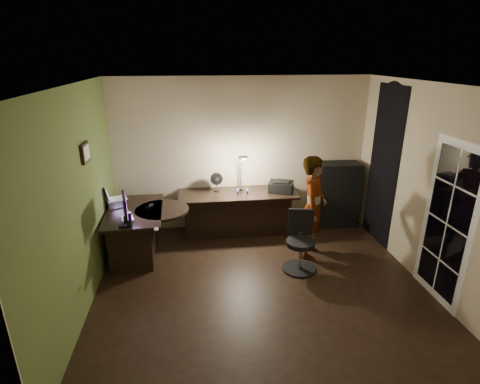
{
  "coord_description": "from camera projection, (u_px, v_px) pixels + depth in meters",
  "views": [
    {
      "loc": [
        -0.85,
        -4.4,
        3.03
      ],
      "look_at": [
        -0.15,
        1.05,
        1.0
      ],
      "focal_mm": 28.0,
      "sensor_mm": 36.0,
      "label": 1
    }
  ],
  "objects": [
    {
      "name": "wall_right",
      "position": [
        426.0,
        186.0,
        5.05
      ],
      "size": [
        0.01,
        4.0,
        2.7
      ],
      "primitive_type": "cube",
      "color": "tan",
      "rests_on": "floor"
    },
    {
      "name": "office_chair",
      "position": [
        300.0,
        243.0,
        5.45
      ],
      "size": [
        0.6,
        0.6,
        0.89
      ],
      "primitive_type": "cube",
      "rotation": [
        0.0,
        0.0,
        -0.23
      ],
      "color": "black",
      "rests_on": "floor"
    },
    {
      "name": "wall_back",
      "position": [
        242.0,
        155.0,
        6.64
      ],
      "size": [
        4.5,
        0.01,
        2.7
      ],
      "primitive_type": "cube",
      "color": "tan",
      "rests_on": "floor"
    },
    {
      "name": "desk_lamp",
      "position": [
        241.0,
        170.0,
        6.45
      ],
      "size": [
        0.24,
        0.37,
        0.74
      ],
      "primitive_type": "cube",
      "rotation": [
        0.0,
        0.0,
        -0.2
      ],
      "color": "black",
      "rests_on": "desk_right"
    },
    {
      "name": "ceiling",
      "position": [
        265.0,
        84.0,
        4.31
      ],
      "size": [
        4.5,
        4.0,
        0.01
      ],
      "primitive_type": "cube",
      "color": "silver",
      "rests_on": "floor"
    },
    {
      "name": "wall_left",
      "position": [
        78.0,
        202.0,
        4.51
      ],
      "size": [
        0.01,
        4.0,
        2.7
      ],
      "primitive_type": "cube",
      "color": "tan",
      "rests_on": "floor"
    },
    {
      "name": "headphones",
      "position": [
        243.0,
        190.0,
        6.44
      ],
      "size": [
        0.22,
        0.12,
        0.1
      ],
      "primitive_type": "cube",
      "rotation": [
        0.0,
        0.0,
        -0.17
      ],
      "color": "#263E97",
      "rests_on": "desk_right"
    },
    {
      "name": "french_door",
      "position": [
        447.0,
        224.0,
        4.64
      ],
      "size": [
        0.02,
        0.92,
        2.1
      ],
      "primitive_type": "cube",
      "color": "white",
      "rests_on": "floor"
    },
    {
      "name": "floor",
      "position": [
        260.0,
        284.0,
        5.24
      ],
      "size": [
        4.5,
        4.0,
        0.01
      ],
      "primitive_type": "cube",
      "color": "black",
      "rests_on": "ground"
    },
    {
      "name": "mouse",
      "position": [
        156.0,
        229.0,
        5.05
      ],
      "size": [
        0.08,
        0.1,
        0.03
      ],
      "primitive_type": "ellipsoid",
      "rotation": [
        0.0,
        0.0,
        0.19
      ],
      "color": "silver",
      "rests_on": "desk_left"
    },
    {
      "name": "pen",
      "position": [
        146.0,
        207.0,
        5.8
      ],
      "size": [
        0.06,
        0.13,
        0.01
      ],
      "primitive_type": "cube",
      "rotation": [
        0.0,
        0.0,
        0.42
      ],
      "color": "black",
      "rests_on": "desk_left"
    },
    {
      "name": "wall_front",
      "position": [
        309.0,
        283.0,
        2.91
      ],
      "size": [
        4.5,
        0.01,
        2.7
      ],
      "primitive_type": "cube",
      "color": "tan",
      "rests_on": "floor"
    },
    {
      "name": "notepad",
      "position": [
        128.0,
        218.0,
        5.41
      ],
      "size": [
        0.21,
        0.26,
        0.01
      ],
      "primitive_type": "cube",
      "rotation": [
        0.0,
        0.0,
        0.28
      ],
      "color": "silver",
      "rests_on": "desk_left"
    },
    {
      "name": "laptop",
      "position": [
        116.0,
        193.0,
        5.79
      ],
      "size": [
        0.42,
        0.4,
        0.22
      ],
      "primitive_type": "cube",
      "rotation": [
        0.0,
        0.0,
        0.41
      ],
      "color": "silver",
      "rests_on": "laptop_stand"
    },
    {
      "name": "person",
      "position": [
        313.0,
        207.0,
        5.75
      ],
      "size": [
        0.59,
        0.69,
        1.63
      ],
      "primitive_type": "imported",
      "rotation": [
        0.0,
        0.0,
        1.15
      ],
      "color": "#D8A88C",
      "rests_on": "floor"
    },
    {
      "name": "desk_fan",
      "position": [
        217.0,
        182.0,
        6.5
      ],
      "size": [
        0.23,
        0.16,
        0.33
      ],
      "primitive_type": "cube",
      "rotation": [
        0.0,
        0.0,
        0.19
      ],
      "color": "black",
      "rests_on": "desk_right"
    },
    {
      "name": "desk_right",
      "position": [
        238.0,
        213.0,
        6.61
      ],
      "size": [
        2.05,
        0.72,
        0.77
      ],
      "primitive_type": "cube",
      "rotation": [
        0.0,
        0.0,
        -0.0
      ],
      "color": "black",
      "rests_on": "floor"
    },
    {
      "name": "desk_left",
      "position": [
        137.0,
        233.0,
        5.87
      ],
      "size": [
        0.87,
        1.37,
        0.78
      ],
      "primitive_type": "cube",
      "rotation": [
        0.0,
        0.0,
        0.03
      ],
      "color": "black",
      "rests_on": "floor"
    },
    {
      "name": "green_wall_overlay",
      "position": [
        79.0,
        202.0,
        4.51
      ],
      "size": [
        0.0,
        4.0,
        2.7
      ],
      "primitive_type": "cube",
      "color": "#50632D",
      "rests_on": "floor"
    },
    {
      "name": "cabinet",
      "position": [
        336.0,
        194.0,
        6.9
      ],
      "size": [
        0.82,
        0.44,
        1.2
      ],
      "primitive_type": "cube",
      "rotation": [
        0.0,
        0.0,
        -0.06
      ],
      "color": "black",
      "rests_on": "floor"
    },
    {
      "name": "arched_doorway",
      "position": [
        384.0,
        166.0,
        6.13
      ],
      "size": [
        0.01,
        0.9,
        2.6
      ],
      "primitive_type": "cube",
      "color": "black",
      "rests_on": "floor"
    },
    {
      "name": "laptop_stand",
      "position": [
        116.0,
        203.0,
        5.85
      ],
      "size": [
        0.33,
        0.3,
        0.11
      ],
      "primitive_type": "cube",
      "rotation": [
        0.0,
        0.0,
        0.4
      ],
      "color": "silver",
      "rests_on": "desk_left"
    },
    {
      "name": "phone",
      "position": [
        151.0,
        205.0,
        5.89
      ],
      "size": [
        0.07,
        0.13,
        0.01
      ],
      "primitive_type": "cube",
      "rotation": [
        0.0,
        0.0,
        -0.05
      ],
      "color": "black",
      "rests_on": "desk_left"
    },
    {
      "name": "framed_picture",
      "position": [
        85.0,
        153.0,
        4.76
      ],
      "size": [
        0.04,
        0.3,
        0.25
      ],
      "primitive_type": "cube",
      "color": "black",
      "rests_on": "wall_left"
    },
    {
      "name": "monitor",
      "position": [
        124.0,
        214.0,
        5.17
      ],
      "size": [
        0.19,
        0.49,
        0.32
      ],
      "primitive_type": "cube",
      "rotation": [
        0.0,
        0.0,
        0.21
      ],
      "color": "black",
      "rests_on": "desk_left"
    },
    {
      "name": "printer",
      "position": [
        281.0,
        186.0,
        6.52
      ],
      "size": [
        0.5,
        0.45,
        0.18
      ],
      "primitive_type": "cube",
      "rotation": [
        0.0,
        0.0,
        -0.37
      ],
      "color": "black",
      "rests_on": "desk_right"
    },
    {
      "name": "speaker",
      "position": [
        129.0,
        219.0,
        5.15
      ],
      "size": [
        0.08,
        0.08,
        0.2
      ],
      "primitive_type": "cylinder",
      "rotation": [
        0.0,
        0.0,
        0.09
      ],
      "color": "black",
      "rests_on": "desk_left"
    }
  ]
}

